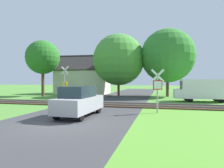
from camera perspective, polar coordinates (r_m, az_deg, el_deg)
ground_plane at (r=10.24m, az=-14.60°, el=-10.92°), size 160.00×160.00×0.00m
road_asphalt at (r=12.00m, az=-9.99°, el=-9.12°), size 6.89×80.00×0.01m
grass_verge at (r=7.32m, az=27.48°, el=-15.81°), size 6.00×20.00×0.01m
rail_track at (r=17.20m, az=-2.43°, el=-5.86°), size 60.00×2.60×0.22m
stop_sign_near at (r=13.21m, az=12.87°, el=-1.00°), size 0.86×0.22×2.86m
crossing_sign_far at (r=20.81m, az=-13.35°, el=0.60°), size 0.87×0.18×3.58m
house at (r=32.51m, az=-8.18°, el=0.92°), size 8.59×6.04×6.23m
tree_left at (r=28.97m, az=-19.18°, el=7.19°), size 4.57×4.57×7.57m
tree_right at (r=27.48m, az=15.61°, el=7.79°), size 7.06×7.06×8.92m
tree_center at (r=27.76m, az=1.89°, el=6.95°), size 7.09×7.09×8.54m
mail_truck at (r=21.79m, az=24.15°, el=-1.39°), size 5.00×2.13×2.24m
parked_car at (r=11.92m, az=-9.35°, el=-4.87°), size 1.77×4.05×1.78m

